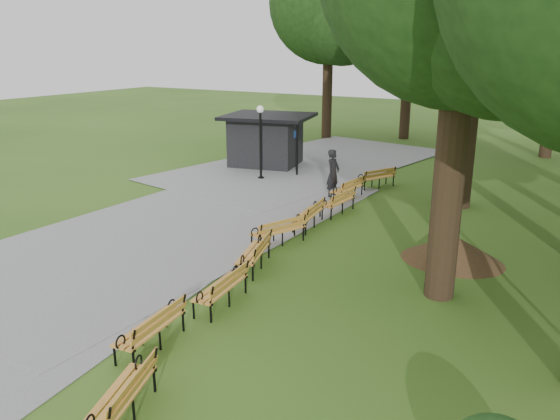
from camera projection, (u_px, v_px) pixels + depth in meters
The scene contains 15 objects.
ground at pixel (220, 282), 14.16m from camera, with size 100.00×100.00×0.00m, color #355E1A.
path at pixel (177, 224), 18.57m from camera, with size 12.00×38.00×0.06m, color gray.
person at pixel (333, 174), 21.76m from camera, with size 0.70×0.46×1.92m, color black.
kiosk at pixel (266, 140), 27.47m from camera, with size 4.10×3.57×2.57m, color black, non-canonical shape.
lamp_post at pixel (260, 127), 24.28m from camera, with size 0.32×0.32×3.30m.
dirt_mound at pixel (453, 248), 15.42m from camera, with size 2.39×2.39×0.77m, color #47301C.
bench_0 at pixel (120, 396), 8.82m from camera, with size 1.90×0.64×0.88m, color orange, non-canonical shape.
bench_1 at pixel (150, 328), 10.96m from camera, with size 1.90×0.64×0.88m, color orange, non-canonical shape.
bench_2 at pixel (221, 288), 12.76m from camera, with size 1.90×0.64×0.88m, color orange, non-canonical shape.
bench_3 at pixel (253, 253), 14.90m from camera, with size 1.90×0.64×0.88m, color orange, non-canonical shape.
bench_4 at pixel (278, 231), 16.70m from camera, with size 1.90×0.64×0.88m, color orange, non-canonical shape.
bench_5 at pixel (308, 214), 18.28m from camera, with size 1.90×0.64×0.88m, color orange, non-canonical shape.
bench_6 at pixel (337, 202), 19.78m from camera, with size 1.90×0.64×0.88m, color orange, non-canonical shape.
bench_7 at pixel (347, 189), 21.54m from camera, with size 1.90×0.64×0.88m, color orange, non-canonical shape.
bench_8 at pixel (376, 178), 23.34m from camera, with size 1.90×0.64×0.88m, color orange, non-canonical shape.
Camera 1 is at (7.94, -10.44, 5.84)m, focal length 35.40 mm.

